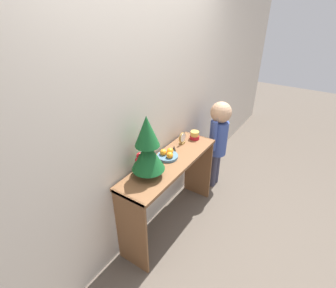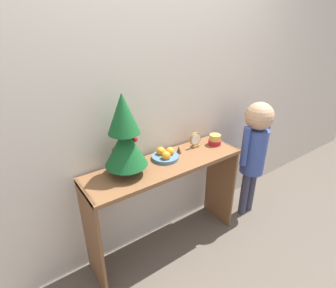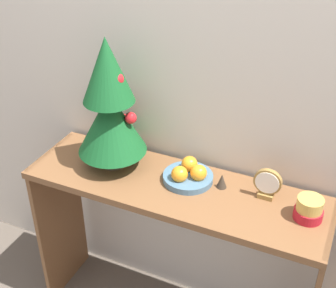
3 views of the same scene
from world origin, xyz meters
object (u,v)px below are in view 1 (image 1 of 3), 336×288
object	(u,v)px
mini_tree	(147,148)
child_figure	(219,133)
desk_clock	(182,138)
figurine	(174,148)
singing_bowl	(195,135)
fruit_bowl	(168,155)

from	to	relation	value
mini_tree	child_figure	bearing A→B (deg)	-6.46
mini_tree	desk_clock	world-z (taller)	mini_tree
figurine	mini_tree	bearing A→B (deg)	-175.73
mini_tree	desk_clock	bearing A→B (deg)	3.86
desk_clock	figurine	xyz separation A→B (m)	(-0.18, -0.01, -0.03)
singing_bowl	desk_clock	world-z (taller)	desk_clock
fruit_bowl	singing_bowl	distance (m)	0.48
fruit_bowl	desk_clock	world-z (taller)	desk_clock
mini_tree	child_figure	xyz separation A→B (m)	(1.20, -0.14, -0.34)
singing_bowl	figurine	distance (m)	0.35
singing_bowl	child_figure	xyz separation A→B (m)	(0.39, -0.12, -0.10)
singing_bowl	figurine	size ratio (longest dim) A/B	1.74
desk_clock	child_figure	world-z (taller)	child_figure
desk_clock	child_figure	bearing A→B (deg)	-17.87
fruit_bowl	figurine	distance (m)	0.14
mini_tree	fruit_bowl	bearing A→B (deg)	3.84
fruit_bowl	mini_tree	bearing A→B (deg)	-176.16
singing_bowl	figurine	world-z (taller)	singing_bowl
mini_tree	figurine	distance (m)	0.53
child_figure	desk_clock	bearing A→B (deg)	162.13
fruit_bowl	figurine	bearing A→B (deg)	5.33
mini_tree	desk_clock	xyz separation A→B (m)	(0.65, 0.04, -0.21)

